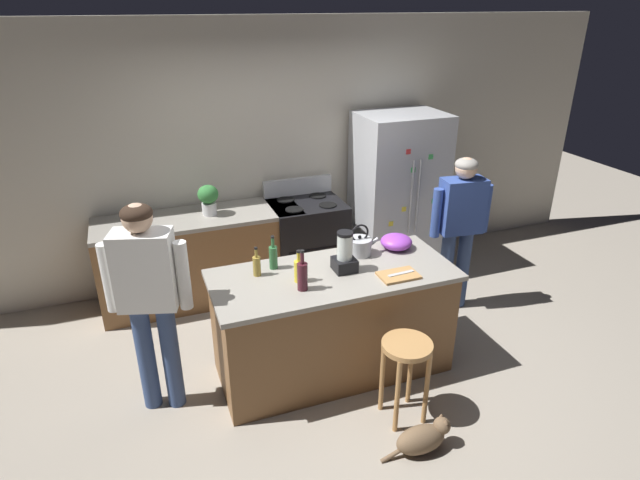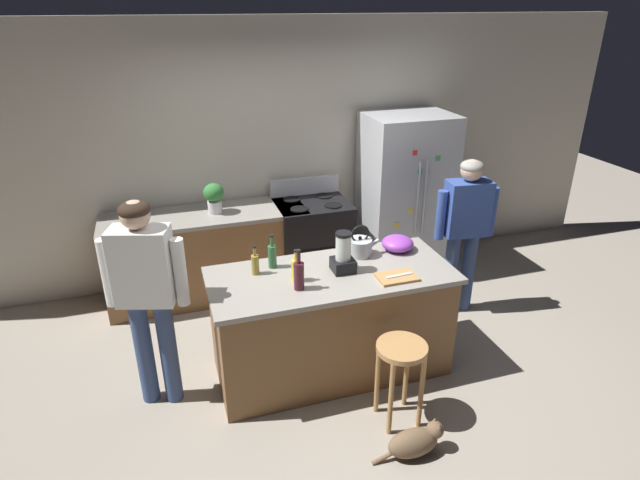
# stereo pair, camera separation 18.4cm
# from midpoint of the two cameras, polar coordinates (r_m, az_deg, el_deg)

# --- Properties ---
(ground_plane) EXTENTS (14.00, 14.00, 0.00)m
(ground_plane) POSITION_cam_midpoint_polar(r_m,az_deg,el_deg) (4.54, 0.16, -13.72)
(ground_plane) COLOR #9E9384
(back_wall) EXTENTS (8.00, 0.10, 2.70)m
(back_wall) POSITION_cam_midpoint_polar(r_m,az_deg,el_deg) (5.63, -6.90, 9.33)
(back_wall) COLOR beige
(back_wall) RESTS_ON ground_plane
(kitchen_island) EXTENTS (1.90, 0.82, 0.90)m
(kitchen_island) POSITION_cam_midpoint_polar(r_m,az_deg,el_deg) (4.27, 0.17, -8.93)
(kitchen_island) COLOR brown
(kitchen_island) RESTS_ON ground_plane
(back_counter_run) EXTENTS (2.00, 0.64, 0.90)m
(back_counter_run) POSITION_cam_midpoint_polar(r_m,az_deg,el_deg) (5.45, -13.57, -1.85)
(back_counter_run) COLOR brown
(back_counter_run) RESTS_ON ground_plane
(refrigerator) EXTENTS (0.90, 0.73, 1.76)m
(refrigerator) POSITION_cam_midpoint_polar(r_m,az_deg,el_deg) (5.82, 7.52, 4.98)
(refrigerator) COLOR #B7BABF
(refrigerator) RESTS_ON ground_plane
(stove_range) EXTENTS (0.76, 0.65, 1.08)m
(stove_range) POSITION_cam_midpoint_polar(r_m,az_deg,el_deg) (5.62, -2.40, -0.16)
(stove_range) COLOR black
(stove_range) RESTS_ON ground_plane
(person_by_island_left) EXTENTS (0.59, 0.33, 1.64)m
(person_by_island_left) POSITION_cam_midpoint_polar(r_m,az_deg,el_deg) (3.85, -19.49, -5.27)
(person_by_island_left) COLOR #384C7A
(person_by_island_left) RESTS_ON ground_plane
(person_by_sink_right) EXTENTS (0.60, 0.27, 1.54)m
(person_by_sink_right) POSITION_cam_midpoint_polar(r_m,az_deg,el_deg) (5.08, 14.00, 2.08)
(person_by_sink_right) COLOR #384C7A
(person_by_sink_right) RESTS_ON ground_plane
(bar_stool) EXTENTS (0.36, 0.36, 0.65)m
(bar_stool) POSITION_cam_midpoint_polar(r_m,az_deg,el_deg) (3.83, 7.95, -12.82)
(bar_stool) COLOR #B7844C
(bar_stool) RESTS_ON ground_plane
(cat) EXTENTS (0.52, 0.18, 0.26)m
(cat) POSITION_cam_midpoint_polar(r_m,az_deg,el_deg) (3.86, 9.71, -20.49)
(cat) COLOR brown
(cat) RESTS_ON ground_plane
(potted_plant) EXTENTS (0.20, 0.20, 0.30)m
(potted_plant) POSITION_cam_midpoint_polar(r_m,az_deg,el_deg) (5.22, -13.06, 4.49)
(potted_plant) COLOR silver
(potted_plant) RESTS_ON back_counter_run
(blender_appliance) EXTENTS (0.17, 0.17, 0.32)m
(blender_appliance) POSITION_cam_midpoint_polar(r_m,az_deg,el_deg) (4.02, 1.39, -1.60)
(blender_appliance) COLOR black
(blender_appliance) RESTS_ON kitchen_island
(bottle_soda) EXTENTS (0.07, 0.07, 0.26)m
(bottle_soda) POSITION_cam_midpoint_polar(r_m,az_deg,el_deg) (3.89, -3.69, -3.31)
(bottle_soda) COLOR yellow
(bottle_soda) RESTS_ON kitchen_island
(bottle_olive_oil) EXTENTS (0.07, 0.07, 0.28)m
(bottle_olive_oil) POSITION_cam_midpoint_polar(r_m,az_deg,el_deg) (4.09, -6.39, -1.82)
(bottle_olive_oil) COLOR #2D6638
(bottle_olive_oil) RESTS_ON kitchen_island
(bottle_wine) EXTENTS (0.08, 0.08, 0.32)m
(bottle_wine) POSITION_cam_midpoint_polar(r_m,az_deg,el_deg) (3.77, -3.32, -3.87)
(bottle_wine) COLOR #471923
(bottle_wine) RESTS_ON kitchen_island
(bottle_vinegar) EXTENTS (0.06, 0.06, 0.24)m
(bottle_vinegar) POSITION_cam_midpoint_polar(r_m,az_deg,el_deg) (4.01, -8.21, -2.75)
(bottle_vinegar) COLOR olive
(bottle_vinegar) RESTS_ON kitchen_island
(mixing_bowl) EXTENTS (0.27, 0.27, 0.12)m
(mixing_bowl) POSITION_cam_midpoint_polar(r_m,az_deg,el_deg) (4.45, 7.13, -0.20)
(mixing_bowl) COLOR purple
(mixing_bowl) RESTS_ON kitchen_island
(tea_kettle) EXTENTS (0.28, 0.20, 0.27)m
(tea_kettle) POSITION_cam_midpoint_polar(r_m,az_deg,el_deg) (4.31, 3.12, -0.62)
(tea_kettle) COLOR #B7BABF
(tea_kettle) RESTS_ON kitchen_island
(cutting_board) EXTENTS (0.30, 0.20, 0.02)m
(cutting_board) POSITION_cam_midpoint_polar(r_m,az_deg,el_deg) (4.02, 7.25, -3.85)
(cutting_board) COLOR #B7844C
(cutting_board) RESTS_ON kitchen_island
(chef_knife) EXTENTS (0.22, 0.04, 0.01)m
(chef_knife) POSITION_cam_midpoint_polar(r_m,az_deg,el_deg) (4.02, 7.51, -3.64)
(chef_knife) COLOR #B7BABF
(chef_knife) RESTS_ON cutting_board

